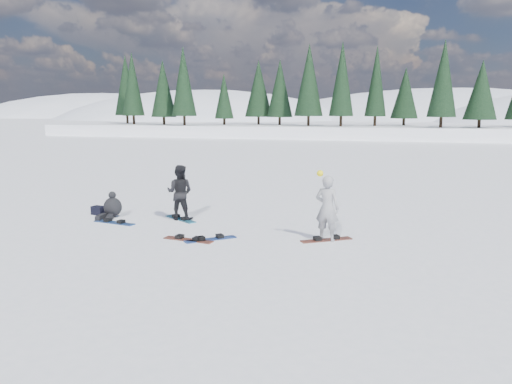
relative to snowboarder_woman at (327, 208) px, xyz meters
The scene contains 11 objects.
ground 2.20m from the snowboarder_woman, 132.97° to the right, with size 420.00×420.00×0.00m, color white.
alpine_backdrop 188.76m from the snowboarder_woman, 93.99° to the left, with size 412.50×227.00×53.20m.
snowboarder_woman is the anchor object (origin of this frame).
snowboarder_man 5.26m from the snowboarder_woman, 164.90° to the left, with size 0.89×0.70×1.84m, color black.
seated_rider 7.55m from the snowboarder_woman, behind, with size 0.75×1.12×0.89m.
gear_bag 8.29m from the snowboarder_woman, behind, with size 0.45×0.30×0.30m, color black.
snowboard_woman 0.92m from the snowboarder_woman, 30.96° to the left, with size 1.50×0.28×0.03m, color maroon.
snowboard_man 5.34m from the snowboarder_woman, 164.90° to the left, with size 1.50×0.28×0.03m, color #196C8C.
snowboard_loose_b 3.99m from the snowboarder_woman, 164.24° to the right, with size 1.50×0.28×0.03m, color maroon.
snowboard_loose_a 3.39m from the snowboarder_woman, 165.22° to the right, with size 1.50×0.28×0.03m, color #1C419B.
snowboard_loose_c 6.97m from the snowboarder_woman, behind, with size 1.50×0.28×0.03m, color navy.
Camera 1 is at (3.17, -12.16, 3.64)m, focal length 35.00 mm.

